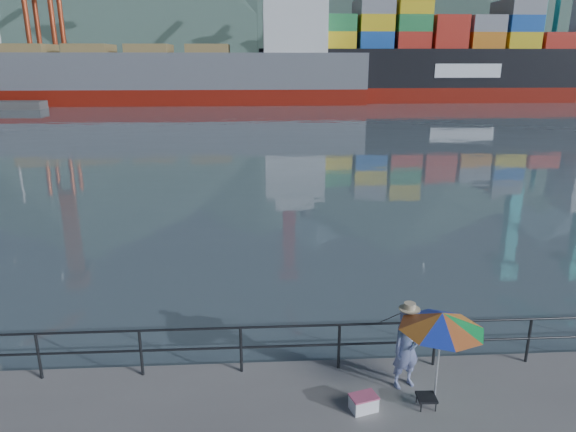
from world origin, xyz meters
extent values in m
cube|color=slate|center=(0.00, 130.00, 0.00)|extent=(500.00, 280.00, 0.00)
cube|color=#514F4C|center=(10.00, 93.00, 0.00)|extent=(200.00, 40.00, 0.40)
cylinder|color=#2D3033|center=(0.00, 1.70, 1.00)|extent=(22.00, 0.05, 0.05)
cylinder|color=#2D3033|center=(0.00, 1.70, 0.55)|extent=(22.00, 0.05, 0.05)
cube|color=#2D3033|center=(0.00, 1.70, 0.50)|extent=(22.00, 0.06, 1.00)
cube|color=#194CA5|center=(10.00, 92.00, 2.60)|extent=(6.00, 2.40, 5.20)
cube|color=#194CA5|center=(16.50, 92.00, 2.60)|extent=(6.00, 2.40, 5.20)
cube|color=yellow|center=(23.00, 92.00, 1.30)|extent=(6.00, 2.40, 2.60)
cube|color=#267F3F|center=(29.50, 92.00, 1.30)|extent=(6.00, 2.40, 2.60)
cube|color=red|center=(36.00, 92.00, 2.60)|extent=(6.00, 2.40, 5.20)
cube|color=orange|center=(42.50, 92.00, 3.90)|extent=(6.00, 2.40, 7.80)
cube|color=#267F3F|center=(49.00, 92.00, 3.90)|extent=(6.00, 2.40, 7.80)
cube|color=gray|center=(55.50, 92.00, 1.30)|extent=(6.00, 2.40, 2.60)
cube|color=#267F3F|center=(10.00, 95.00, 2.60)|extent=(6.00, 2.40, 5.20)
cube|color=#267F3F|center=(16.50, 95.00, 2.60)|extent=(6.00, 2.40, 5.20)
cube|color=#194CA5|center=(23.00, 95.00, 3.90)|extent=(6.00, 2.40, 7.80)
cube|color=#194CA5|center=(29.50, 95.00, 2.60)|extent=(6.00, 2.40, 5.20)
cube|color=#267F3F|center=(36.00, 95.00, 3.90)|extent=(6.00, 2.40, 7.80)
cube|color=red|center=(42.50, 95.00, 3.90)|extent=(6.00, 2.40, 7.80)
cube|color=yellow|center=(49.00, 95.00, 2.60)|extent=(6.00, 2.40, 5.20)
cube|color=red|center=(55.50, 95.00, 1.30)|extent=(6.00, 2.40, 2.60)
cube|color=gray|center=(62.00, 95.00, 1.30)|extent=(6.00, 2.40, 2.60)
cube|color=#267F3F|center=(10.00, 98.00, 1.30)|extent=(6.00, 2.40, 2.60)
cube|color=orange|center=(16.50, 98.00, 2.60)|extent=(6.00, 2.40, 5.20)
cube|color=yellow|center=(23.00, 98.00, 1.30)|extent=(6.00, 2.40, 2.60)
imported|color=navy|center=(2.20, 1.04, 0.82)|extent=(0.69, 0.57, 1.63)
cylinder|color=white|center=(2.60, 0.46, 0.86)|extent=(0.04, 0.04, 1.71)
cone|color=blue|center=(2.60, 0.46, 1.71)|extent=(1.58, 1.58, 0.32)
cube|color=black|center=(2.42, 0.37, 0.20)|extent=(0.36, 0.36, 0.05)
cube|color=#2D3033|center=(2.42, 0.37, 0.09)|extent=(0.29, 0.29, 0.18)
cube|color=white|center=(1.25, 0.35, 0.14)|extent=(0.54, 0.43, 0.27)
cylinder|color=black|center=(2.15, 2.12, 0.00)|extent=(0.10, 1.85, 1.30)
cube|color=maroon|center=(-13.18, 71.92, 0.75)|extent=(56.83, 9.84, 2.50)
cube|color=slate|center=(-13.18, 71.92, 4.50)|extent=(56.83, 9.84, 5.00)
cube|color=silver|center=(5.01, 71.92, 10.50)|extent=(9.00, 8.26, 7.00)
cube|color=maroon|center=(30.75, 74.94, 0.75)|extent=(61.84, 10.31, 2.50)
cube|color=black|center=(30.75, 74.94, 4.80)|extent=(61.84, 10.31, 5.60)
camera|label=1|loc=(-0.59, -7.47, 6.14)|focal=32.00mm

